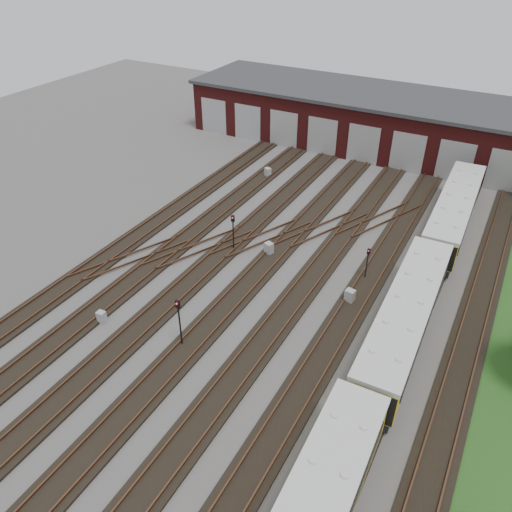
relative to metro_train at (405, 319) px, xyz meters
The scene contains 13 objects.
ground 12.49m from the metro_train, 144.20° to the right, with size 120.00×120.00×0.00m, color #43413E.
track_network 12.28m from the metro_train, 146.92° to the right, with size 30.40×70.00×0.33m.
maintenance_shed 34.28m from the metro_train, 106.99° to the left, with size 51.00×12.50×6.35m.
metro_train is the anchor object (origin of this frame).
signal_mast_0 14.54m from the metro_train, 149.63° to the right, with size 0.30×0.28×3.80m.
signal_mast_1 16.03m from the metro_train, 165.00° to the left, with size 0.31×0.30×3.32m.
signal_mast_2 7.07m from the metro_train, 128.10° to the left, with size 0.23×0.22×2.80m.
signal_mast_3 14.52m from the metro_train, 91.16° to the left, with size 0.30×0.28×3.19m.
relay_cabinet_0 20.50m from the metro_train, 156.36° to the right, with size 0.56×0.47×0.94m, color #9C9FA1.
relay_cabinet_1 26.85m from the metro_train, 137.13° to the left, with size 0.62×0.52×1.04m, color #9C9FA1.
relay_cabinet_2 13.54m from the metro_train, 158.47° to the left, with size 0.67×0.56×1.11m, color #9C9FA1.
relay_cabinet_3 17.20m from the metro_train, 94.50° to the left, with size 0.64×0.54×1.07m, color #9C9FA1.
relay_cabinet_4 5.15m from the metro_train, 153.36° to the left, with size 0.67×0.56×1.11m, color #9C9FA1.
Camera 1 is at (13.32, -18.72, 23.45)m, focal length 35.00 mm.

